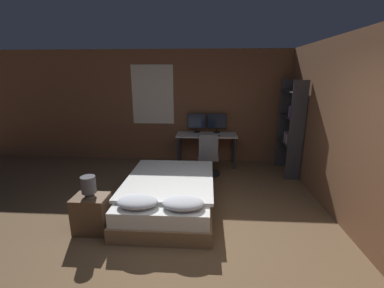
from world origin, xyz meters
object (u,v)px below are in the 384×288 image
object	(u,v)px
monitor_right	(217,122)
keyboard	(207,136)
nightstand	(92,214)
bedside_lamp	(88,185)
monitor_left	(197,122)
bookshelf	(292,126)
computer_mouse	(219,135)
bed	(169,194)
office_chair	(208,159)
desk	(207,138)

from	to	relation	value
monitor_right	keyboard	bearing A→B (deg)	-121.72
nightstand	keyboard	xyz separation A→B (m)	(1.56, 2.64, 0.51)
nightstand	monitor_right	distance (m)	3.61
bedside_lamp	monitor_left	world-z (taller)	monitor_left
monitor_left	bookshelf	bearing A→B (deg)	-18.59
bedside_lamp	computer_mouse	world-z (taller)	bedside_lamp
bedside_lamp	nightstand	bearing A→B (deg)	-26.57
bed	bookshelf	xyz separation A→B (m)	(2.38, 1.67, 0.83)
office_chair	bed	bearing A→B (deg)	-113.16
bookshelf	computer_mouse	bearing A→B (deg)	169.08
monitor_right	office_chair	bearing A→B (deg)	-102.74
nightstand	bedside_lamp	xyz separation A→B (m)	(-0.00, 0.00, 0.43)
bookshelf	desk	bearing A→B (deg)	164.81
monitor_right	office_chair	xyz separation A→B (m)	(-0.20, -0.87, -0.66)
keyboard	bed	bearing A→B (deg)	-106.69
nightstand	keyboard	bearing A→B (deg)	59.41
office_chair	bookshelf	distance (m)	1.90
desk	computer_mouse	bearing A→B (deg)	-34.81
computer_mouse	keyboard	bearing A→B (deg)	180.00
monitor_left	monitor_right	world-z (taller)	same
bedside_lamp	desk	world-z (taller)	bedside_lamp
bedside_lamp	monitor_left	distance (m)	3.33
keyboard	office_chair	size ratio (longest dim) A/B	0.41
monitor_right	keyboard	size ratio (longest dim) A/B	1.21
nightstand	monitor_right	bearing A→B (deg)	59.26
bedside_lamp	office_chair	world-z (taller)	office_chair
computer_mouse	office_chair	bearing A→B (deg)	-116.07
nightstand	desk	size ratio (longest dim) A/B	0.37
desk	keyboard	size ratio (longest dim) A/B	3.73
desk	keyboard	distance (m)	0.22
bedside_lamp	desk	xyz separation A→B (m)	(1.56, 2.84, -0.03)
desk	computer_mouse	size ratio (longest dim) A/B	20.19
nightstand	monitor_left	bearing A→B (deg)	66.50
bed	bookshelf	size ratio (longest dim) A/B	1.00
monitor_right	computer_mouse	size ratio (longest dim) A/B	6.55
bedside_lamp	keyboard	size ratio (longest dim) A/B	0.77
nightstand	bedside_lamp	world-z (taller)	bedside_lamp
keyboard	computer_mouse	bearing A→B (deg)	0.00
desk	office_chair	world-z (taller)	office_chair
keyboard	monitor_right	bearing A→B (deg)	58.28
desk	office_chair	xyz separation A→B (m)	(0.05, -0.67, -0.30)
keyboard	bookshelf	xyz separation A→B (m)	(1.79, -0.29, 0.31)
bed	computer_mouse	world-z (taller)	computer_mouse
nightstand	bed	bearing A→B (deg)	35.13
monitor_left	computer_mouse	world-z (taller)	monitor_left
monitor_left	bookshelf	distance (m)	2.15
bed	nightstand	size ratio (longest dim) A/B	3.90
bedside_lamp	monitor_right	distance (m)	3.55
bookshelf	monitor_right	bearing A→B (deg)	156.17
desk	monitor_right	distance (m)	0.48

